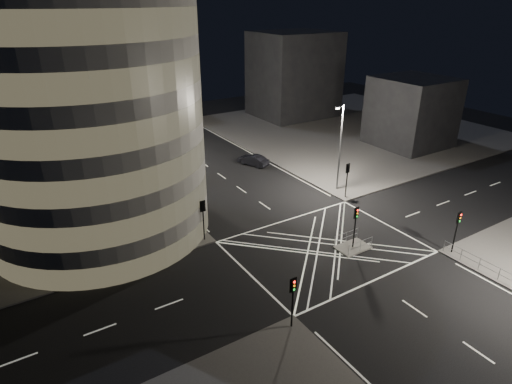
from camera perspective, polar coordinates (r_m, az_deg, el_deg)
ground at (r=39.71m, az=9.15°, el=-7.24°), size 120.00×120.00×0.00m
sidewalk_far_right at (r=76.30m, az=12.59°, el=8.28°), size 42.00×42.00×0.15m
central_island at (r=39.97m, az=12.76°, el=-7.21°), size 3.00×2.00×0.15m
office_tower_curved at (r=44.39m, az=-29.21°, el=11.06°), size 30.00×29.00×27.20m
building_right_far at (r=82.34m, az=5.06°, el=15.35°), size 14.00×12.00×15.00m
building_right_near at (r=68.72m, az=20.01°, el=10.02°), size 10.00×10.00×10.00m
building_far_end at (r=85.81m, az=-19.76°, el=15.35°), size 18.00×8.00×18.00m
tree_a at (r=39.44m, az=-10.84°, el=0.35°), size 4.82×4.82×7.46m
tree_b at (r=44.74m, az=-13.73°, el=2.86°), size 4.84×4.84×7.34m
tree_c at (r=50.22m, az=-16.01°, el=4.78°), size 4.07×4.07×6.73m
tree_d at (r=55.58m, az=-17.94°, el=7.08°), size 4.52×4.52×7.59m
tree_e at (r=61.45m, az=-19.35°, el=7.59°), size 3.51×3.51×6.09m
traffic_signal_fl at (r=39.00m, az=-7.08°, el=-2.80°), size 0.55×0.22×4.00m
traffic_signal_nl at (r=29.07m, az=4.93°, el=-13.31°), size 0.55×0.22×4.00m
traffic_signal_fr at (r=48.29m, az=12.08°, el=2.36°), size 0.55×0.22×4.00m
traffic_signal_nr at (r=40.69m, az=25.28°, el=-3.94°), size 0.55×0.22×4.00m
traffic_signal_island at (r=38.58m, az=13.15°, el=-3.62°), size 0.55×0.22×4.00m
street_lamp_left_near at (r=42.11m, az=-11.12°, el=2.96°), size 1.25×0.25×10.00m
street_lamp_left_far at (r=58.51m, az=-17.79°, el=8.36°), size 1.25×0.25×10.00m
street_lamp_right_far at (r=49.29m, az=11.14°, el=6.16°), size 1.25×0.25×10.00m
railing_near_right at (r=39.28m, az=30.71°, el=-9.98°), size 0.06×11.70×1.10m
railing_island_south at (r=39.13m, az=13.76°, el=-7.00°), size 2.80×0.06×1.10m
railing_island_north at (r=40.19m, az=11.95°, el=-5.90°), size 2.80×0.06×1.10m
sedan at (r=57.69m, az=-0.39°, el=4.29°), size 3.03×4.64×1.45m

